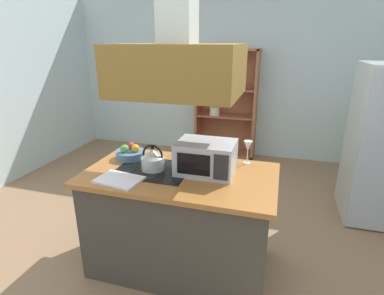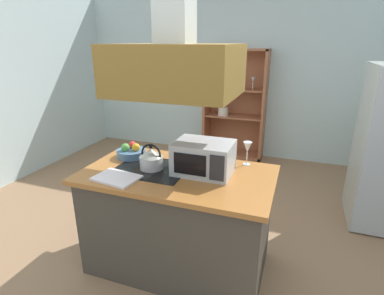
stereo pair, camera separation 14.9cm
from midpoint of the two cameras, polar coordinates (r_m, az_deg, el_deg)
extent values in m
plane|color=#8F6A4B|center=(3.02, -1.59, -19.94)|extent=(7.80, 7.80, 0.00)
cube|color=silver|center=(5.30, 8.63, 13.03)|extent=(6.00, 0.12, 2.70)
cube|color=#413C33|center=(2.71, -3.79, -13.87)|extent=(1.47, 0.81, 0.86)
cube|color=#A7672E|center=(2.49, -4.02, -5.18)|extent=(1.55, 0.89, 0.04)
cube|color=black|center=(2.57, -8.92, -4.08)|extent=(0.60, 0.48, 0.00)
cube|color=olive|center=(2.28, -4.52, 14.27)|extent=(0.90, 0.70, 0.36)
cube|color=#B2BAC3|center=(3.46, 31.09, -1.35)|extent=(0.44, 0.03, 1.67)
cube|color=#9F5B3B|center=(5.26, 0.39, 8.24)|extent=(0.04, 0.40, 1.80)
cube|color=#9F5B3B|center=(5.08, 10.95, 7.49)|extent=(0.04, 0.40, 1.80)
cube|color=#9F5B3B|center=(5.05, 5.92, 17.79)|extent=(1.00, 0.40, 0.03)
cube|color=#9F5B3B|center=(5.39, 5.29, -1.10)|extent=(1.00, 0.40, 0.08)
cube|color=#9F5B3B|center=(5.33, 5.99, 8.29)|extent=(1.00, 0.02, 1.80)
cube|color=#9F5B3B|center=(5.19, 5.52, 5.96)|extent=(0.92, 0.36, 0.02)
cube|color=#9F5B3B|center=(5.10, 5.68, 10.88)|extent=(0.92, 0.36, 0.02)
cylinder|color=beige|center=(5.17, 3.45, 6.38)|extent=(0.18, 0.18, 0.05)
cylinder|color=beige|center=(5.16, 3.46, 6.87)|extent=(0.17, 0.17, 0.05)
cylinder|color=beige|center=(5.15, 3.47, 7.36)|extent=(0.16, 0.16, 0.05)
cylinder|color=silver|center=(5.03, 6.99, 11.54)|extent=(0.01, 0.01, 0.12)
cone|color=silver|center=(5.02, 7.04, 12.67)|extent=(0.07, 0.07, 0.08)
cylinder|color=silver|center=(5.01, 8.83, 11.42)|extent=(0.01, 0.01, 0.12)
cone|color=silver|center=(5.00, 8.89, 12.56)|extent=(0.07, 0.07, 0.08)
cylinder|color=beige|center=(2.55, -8.99, -2.95)|extent=(0.19, 0.19, 0.11)
cone|color=beige|center=(2.52, -9.09, -1.12)|extent=(0.18, 0.18, 0.07)
sphere|color=black|center=(2.50, -9.15, -0.07)|extent=(0.03, 0.03, 0.03)
torus|color=black|center=(2.52, -9.07, -1.43)|extent=(0.18, 0.02, 0.18)
cube|color=white|center=(2.42, -15.23, -5.87)|extent=(0.37, 0.28, 0.02)
cube|color=#B7BABF|center=(2.44, 0.89, -1.86)|extent=(0.46, 0.34, 0.26)
cube|color=black|center=(2.30, -1.61, -3.22)|extent=(0.26, 0.01, 0.17)
cube|color=#262628|center=(2.25, 3.54, -3.80)|extent=(0.11, 0.01, 0.20)
cylinder|color=silver|center=(2.69, 8.68, -2.92)|extent=(0.06, 0.06, 0.01)
cylinder|color=silver|center=(2.67, 8.74, -1.77)|extent=(0.01, 0.01, 0.11)
cone|color=silver|center=(2.64, 8.85, 0.26)|extent=(0.08, 0.08, 0.09)
cylinder|color=#4C7299|center=(2.84, -12.90, -1.31)|extent=(0.26, 0.26, 0.07)
sphere|color=#F5AA24|center=(2.79, -12.05, -0.17)|extent=(0.07, 0.07, 0.07)
sphere|color=red|center=(2.87, -12.74, 0.28)|extent=(0.07, 0.07, 0.07)
sphere|color=#55A347|center=(2.80, -14.01, -0.26)|extent=(0.08, 0.08, 0.08)
camera|label=1|loc=(0.07, -91.55, -0.54)|focal=28.48mm
camera|label=2|loc=(0.07, 88.45, 0.54)|focal=28.48mm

